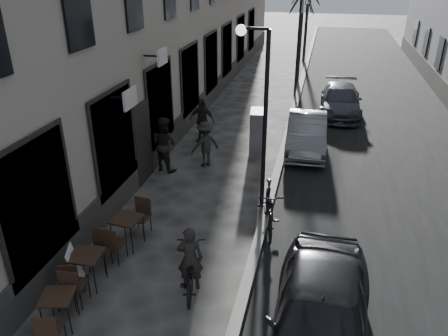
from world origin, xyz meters
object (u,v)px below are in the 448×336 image
at_px(bistro_set_c, 128,229).
at_px(pedestrian_near, 164,144).
at_px(pedestrian_mid, 205,144).
at_px(car_far, 341,100).
at_px(bistro_set_b, 88,266).
at_px(sign_board, 77,270).
at_px(car_near, 320,317).
at_px(bistro_set_a, 59,307).
at_px(moped, 269,208).
at_px(car_mid, 306,133).
at_px(pedestrian_far, 202,120).
at_px(streetlamp_far, 295,34).
at_px(utility_cabinet, 258,130).
at_px(bicycle, 190,270).
at_px(streetlamp_near, 259,101).

bearing_deg(bistro_set_c, pedestrian_near, 105.28).
height_order(pedestrian_mid, car_far, pedestrian_mid).
distance_m(bistro_set_b, sign_board, 0.28).
height_order(bistro_set_b, car_near, car_near).
distance_m(pedestrian_near, pedestrian_mid, 1.41).
relative_size(bistro_set_a, pedestrian_mid, 0.96).
relative_size(bistro_set_c, pedestrian_near, 0.90).
distance_m(bistro_set_a, bistro_set_b, 1.22).
height_order(car_far, moped, car_far).
relative_size(bistro_set_a, car_far, 0.34).
relative_size(car_mid, moped, 1.90).
bearing_deg(moped, bistro_set_c, -165.14).
bearing_deg(pedestrian_far, moped, -54.91).
xyz_separation_m(streetlamp_far, car_mid, (1.17, -7.45, -2.49)).
xyz_separation_m(pedestrian_mid, car_far, (4.64, 6.98, -0.16)).
xyz_separation_m(bistro_set_a, bistro_set_b, (-0.06, 1.22, 0.04)).
distance_m(utility_cabinet, bicycle, 8.08).
bearing_deg(car_far, streetlamp_far, 132.24).
bearing_deg(car_near, moped, 112.62).
distance_m(streetlamp_near, bicycle, 4.80).
height_order(streetlamp_near, utility_cabinet, streetlamp_near).
xyz_separation_m(utility_cabinet, car_near, (2.58, -9.18, 0.00)).
relative_size(car_near, car_far, 1.01).
height_order(sign_board, pedestrian_far, pedestrian_far).
bearing_deg(pedestrian_mid, streetlamp_near, 90.70).
xyz_separation_m(streetlamp_near, bistro_set_b, (-3.03, -4.31, -2.67)).
relative_size(streetlamp_near, streetlamp_far, 1.00).
height_order(pedestrian_mid, moped, pedestrian_mid).
height_order(bistro_set_a, utility_cabinet, utility_cabinet).
xyz_separation_m(car_near, moped, (-1.43, 3.83, -0.13)).
xyz_separation_m(streetlamp_near, pedestrian_far, (-2.90, 4.53, -2.29)).
bearing_deg(bistro_set_b, bistro_set_c, 77.79).
height_order(sign_board, pedestrian_mid, pedestrian_mid).
xyz_separation_m(bistro_set_c, sign_board, (-0.50, -1.58, -0.12)).
bearing_deg(pedestrian_near, sign_board, 113.86).
distance_m(bicycle, pedestrian_near, 6.20).
bearing_deg(pedestrian_near, car_near, 151.17).
bearing_deg(streetlamp_far, streetlamp_near, -90.00).
relative_size(streetlamp_near, pedestrian_near, 2.71).
bearing_deg(moped, bistro_set_a, -139.63).
xyz_separation_m(streetlamp_far, pedestrian_near, (-3.43, -10.29, -2.22)).
distance_m(streetlamp_near, car_mid, 5.32).
bearing_deg(bistro_set_c, sign_board, -100.52).
bearing_deg(bistro_set_b, car_near, -11.04).
bearing_deg(bistro_set_a, bistro_set_c, 70.60).
xyz_separation_m(bistro_set_b, moped, (3.55, 3.13, 0.15)).
bearing_deg(moped, sign_board, -151.05).
height_order(bistro_set_b, pedestrian_far, pedestrian_far).
height_order(sign_board, pedestrian_near, pedestrian_near).
height_order(sign_board, bicycle, sign_board).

